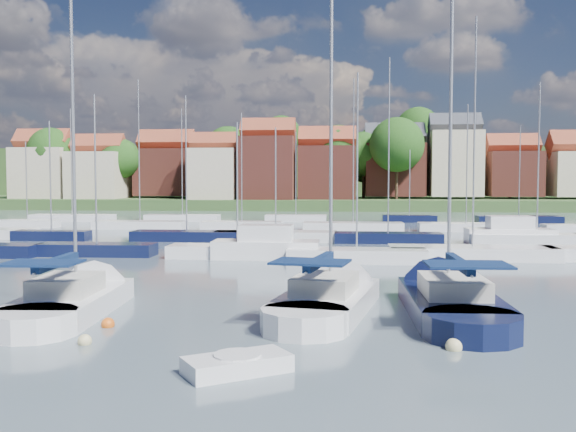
{
  "coord_description": "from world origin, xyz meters",
  "views": [
    {
      "loc": [
        -0.25,
        -22.01,
        5.24
      ],
      "look_at": [
        -3.34,
        14.0,
        3.18
      ],
      "focal_mm": 40.0,
      "sensor_mm": 36.0,
      "label": 1
    }
  ],
  "objects": [
    {
      "name": "ground",
      "position": [
        0.0,
        40.0,
        0.0
      ],
      "size": [
        260.0,
        260.0,
        0.0
      ],
      "primitive_type": "plane",
      "color": "#4D5C68",
      "rests_on": "ground"
    },
    {
      "name": "sailboat_left",
      "position": [
        -10.9,
        3.36,
        0.35
      ],
      "size": [
        3.65,
        11.44,
        15.34
      ],
      "rotation": [
        0.0,
        0.0,
        1.63
      ],
      "color": "silver",
      "rests_on": "ground"
    },
    {
      "name": "sailboat_centre",
      "position": [
        -0.56,
        4.54,
        0.35
      ],
      "size": [
        5.23,
        12.0,
        15.8
      ],
      "rotation": [
        0.0,
        0.0,
        1.38
      ],
      "color": "silver",
      "rests_on": "ground"
    },
    {
      "name": "sailboat_navy",
      "position": [
        3.92,
        4.76,
        0.35
      ],
      "size": [
        3.45,
        12.48,
        17.19
      ],
      "rotation": [
        0.0,
        0.0,
        1.58
      ],
      "color": "black",
      "rests_on": "ground"
    },
    {
      "name": "tender",
      "position": [
        -3.08,
        -5.1,
        0.24
      ],
      "size": [
        3.1,
        2.64,
        0.61
      ],
      "rotation": [
        0.0,
        0.0,
        0.57
      ],
      "color": "silver",
      "rests_on": "ground"
    },
    {
      "name": "buoy_b",
      "position": [
        -8.42,
        -2.51,
        0.0
      ],
      "size": [
        0.45,
        0.45,
        0.45
      ],
      "primitive_type": "sphere",
      "color": "beige",
      "rests_on": "ground"
    },
    {
      "name": "buoy_c",
      "position": [
        -8.56,
        -0.12,
        0.0
      ],
      "size": [
        0.48,
        0.48,
        0.48
      ],
      "primitive_type": "sphere",
      "color": "#D85914",
      "rests_on": "ground"
    },
    {
      "name": "buoy_d",
      "position": [
        3.18,
        -2.19,
        0.0
      ],
      "size": [
        0.53,
        0.53,
        0.53
      ],
      "primitive_type": "sphere",
      "color": "beige",
      "rests_on": "ground"
    },
    {
      "name": "buoy_e",
      "position": [
        3.0,
        5.87,
        0.0
      ],
      "size": [
        0.53,
        0.53,
        0.53
      ],
      "primitive_type": "sphere",
      "color": "#D85914",
      "rests_on": "ground"
    },
    {
      "name": "marina_field",
      "position": [
        1.91,
        35.15,
        0.43
      ],
      "size": [
        79.62,
        41.41,
        15.93
      ],
      "color": "silver",
      "rests_on": "ground"
    },
    {
      "name": "far_shore_town",
      "position": [
        2.23,
        132.67,
        4.61
      ],
      "size": [
        212.46,
        90.0,
        22.27
      ],
      "color": "#3B572B",
      "rests_on": "ground"
    }
  ]
}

